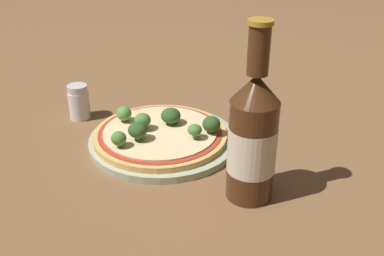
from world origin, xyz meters
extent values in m
plane|color=brown|center=(0.00, 0.00, 0.00)|extent=(3.00, 3.00, 0.00)
cylinder|color=#A3B293|center=(-0.01, -0.02, 0.01)|extent=(0.25, 0.25, 0.01)
cylinder|color=tan|center=(-0.01, -0.03, 0.02)|extent=(0.23, 0.23, 0.01)
cylinder|color=#A83823|center=(-0.01, -0.03, 0.02)|extent=(0.21, 0.21, 0.00)
cylinder|color=beige|center=(-0.01, -0.03, 0.02)|extent=(0.19, 0.19, 0.00)
cylinder|color=#6B8E51|center=(0.04, 0.02, 0.03)|extent=(0.01, 0.01, 0.01)
ellipsoid|color=#477A33|center=(0.04, 0.02, 0.04)|extent=(0.02, 0.02, 0.02)
cylinder|color=#6B8E51|center=(0.02, -0.10, 0.03)|extent=(0.01, 0.01, 0.01)
ellipsoid|color=#477A33|center=(0.02, -0.10, 0.04)|extent=(0.02, 0.02, 0.02)
cylinder|color=#6B8E51|center=(0.01, -0.07, 0.03)|extent=(0.01, 0.01, 0.01)
ellipsoid|color=#2D5123|center=(0.01, -0.07, 0.04)|extent=(0.03, 0.03, 0.03)
cylinder|color=#6B8E51|center=(-0.03, 0.00, 0.03)|extent=(0.01, 0.01, 0.01)
ellipsoid|color=#2D5123|center=(-0.03, 0.00, 0.04)|extent=(0.03, 0.03, 0.03)
cylinder|color=#6B8E51|center=(-0.07, -0.07, 0.03)|extent=(0.01, 0.01, 0.01)
ellipsoid|color=#568E3D|center=(-0.07, -0.07, 0.04)|extent=(0.03, 0.03, 0.02)
cylinder|color=#6B8E51|center=(-0.03, -0.05, 0.03)|extent=(0.01, 0.01, 0.01)
ellipsoid|color=#477A33|center=(-0.03, -0.05, 0.04)|extent=(0.03, 0.03, 0.02)
cylinder|color=#6B8E51|center=(0.03, 0.05, 0.03)|extent=(0.01, 0.01, 0.01)
ellipsoid|color=#2D5123|center=(0.03, 0.05, 0.04)|extent=(0.03, 0.03, 0.03)
cylinder|color=#472814|center=(0.18, 0.04, 0.07)|extent=(0.07, 0.07, 0.14)
cylinder|color=beige|center=(0.18, 0.04, 0.08)|extent=(0.07, 0.07, 0.07)
cone|color=#472814|center=(0.18, 0.04, 0.16)|extent=(0.07, 0.07, 0.04)
cylinder|color=#472814|center=(0.18, 0.04, 0.21)|extent=(0.03, 0.03, 0.06)
cylinder|color=#B7892D|center=(0.18, 0.04, 0.25)|extent=(0.03, 0.03, 0.01)
cylinder|color=silver|center=(-0.17, -0.13, 0.03)|extent=(0.04, 0.04, 0.05)
cylinder|color=silver|center=(-0.17, -0.13, 0.06)|extent=(0.04, 0.04, 0.01)
camera|label=1|loc=(0.62, -0.25, 0.38)|focal=42.00mm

